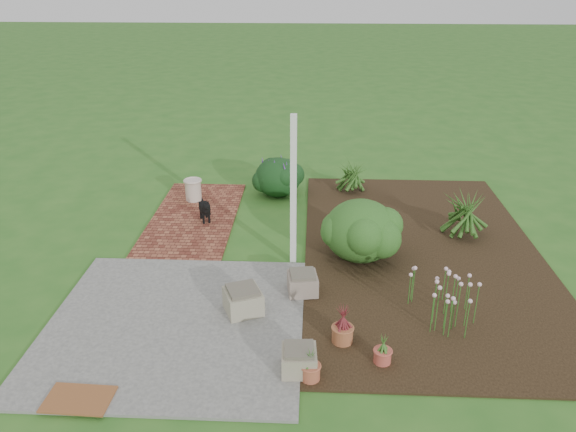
{
  "coord_description": "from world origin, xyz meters",
  "views": [
    {
      "loc": [
        0.61,
        -8.09,
        4.56
      ],
      "look_at": [
        0.2,
        0.4,
        0.7
      ],
      "focal_mm": 35.0,
      "sensor_mm": 36.0,
      "label": 1
    }
  ],
  "objects_px": {
    "cream_ceramic_urn": "(193,190)",
    "black_dog": "(205,208)",
    "evergreen_shrub": "(361,229)",
    "stone_trough_near": "(299,361)"
  },
  "relations": [
    {
      "from": "evergreen_shrub",
      "to": "cream_ceramic_urn",
      "type": "bearing_deg",
      "value": 144.94
    },
    {
      "from": "stone_trough_near",
      "to": "cream_ceramic_urn",
      "type": "relative_size",
      "value": 0.96
    },
    {
      "from": "cream_ceramic_urn",
      "to": "evergreen_shrub",
      "type": "bearing_deg",
      "value": -35.06
    },
    {
      "from": "cream_ceramic_urn",
      "to": "stone_trough_near",
      "type": "bearing_deg",
      "value": -65.85
    },
    {
      "from": "cream_ceramic_urn",
      "to": "black_dog",
      "type": "bearing_deg",
      "value": -67.18
    },
    {
      "from": "black_dog",
      "to": "cream_ceramic_urn",
      "type": "height_order",
      "value": "black_dog"
    },
    {
      "from": "stone_trough_near",
      "to": "black_dog",
      "type": "bearing_deg",
      "value": 114.47
    },
    {
      "from": "black_dog",
      "to": "evergreen_shrub",
      "type": "distance_m",
      "value": 3.11
    },
    {
      "from": "black_dog",
      "to": "cream_ceramic_urn",
      "type": "distance_m",
      "value": 1.13
    },
    {
      "from": "cream_ceramic_urn",
      "to": "evergreen_shrub",
      "type": "relative_size",
      "value": 0.36
    }
  ]
}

